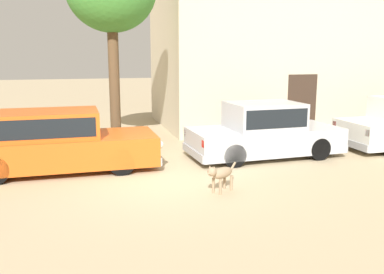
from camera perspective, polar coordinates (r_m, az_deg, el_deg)
ground_plane at (r=9.78m, az=-3.60°, el=-5.60°), size 80.00×80.00×0.00m
parked_sedan_nearest at (r=10.76m, az=-17.72°, el=-0.50°), size 4.76×1.86×1.48m
parked_sedan_second at (r=11.82m, az=9.65°, el=0.88°), size 4.34×1.96×1.51m
apartment_block at (r=18.68m, az=16.11°, el=16.98°), size 12.56×5.45×9.69m
stray_dog_spotted at (r=8.74m, az=3.88°, el=-4.93°), size 0.84×0.61×0.63m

